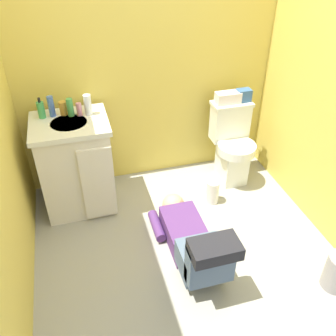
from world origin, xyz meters
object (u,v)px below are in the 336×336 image
faucet (66,108)px  person_plumber (192,241)px  vanity_cabinet (76,165)px  soap_dispenser (41,110)px  bottle_amber (63,108)px  bottle_clear (88,105)px  tissue_box (228,98)px  bottle_pink (79,109)px  bottle_blue (51,106)px  paper_towel_roll (213,192)px  bottle_green (70,107)px  toiletry_bag (244,95)px  toilet (232,144)px

faucet → person_plumber: size_ratio=0.09×
vanity_cabinet → soap_dispenser: bearing=146.9°
bottle_amber → bottle_clear: (0.19, -0.05, 0.03)m
tissue_box → bottle_pink: bottle_pink is taller
bottle_blue → paper_towel_roll: bottle_blue is taller
paper_towel_roll → bottle_green: bearing=160.2°
bottle_blue → bottle_green: (0.14, -0.03, -0.01)m
toiletry_bag → bottle_green: bearing=-179.4°
soap_dispenser → bottle_blue: 0.08m
toilet → bottle_blue: bearing=176.0°
vanity_cabinet → faucet: 0.47m
person_plumber → bottle_blue: bearing=130.4°
soap_dispenser → paper_towel_roll: soap_dispenser is taller
faucet → bottle_green: bearing=-57.4°
soap_dispenser → bottle_amber: bearing=3.2°
bottle_clear → paper_towel_roll: (0.96, -0.38, -0.79)m
soap_dispenser → faucet: bearing=6.0°
tissue_box → bottle_clear: 1.22m
tissue_box → soap_dispenser: size_ratio=1.33×
vanity_cabinet → faucet: size_ratio=8.20×
faucet → soap_dispenser: bearing=-174.0°
person_plumber → tissue_box: (0.64, 0.98, 0.62)m
faucet → paper_towel_roll: size_ratio=0.46×
toilet → bottle_green: size_ratio=5.24×
toiletry_bag → bottle_clear: (-1.36, -0.03, 0.10)m
vanity_cabinet → bottle_pink: size_ratio=7.88×
toilet → bottle_amber: (-1.45, 0.11, 0.51)m
bottle_pink → bottle_clear: bearing=1.0°
tissue_box → vanity_cabinet: bearing=-175.2°
bottle_pink → bottle_amber: bearing=157.5°
person_plumber → tissue_box: bearing=56.8°
tissue_box → toiletry_bag: toiletry_bag is taller
toiletry_bag → bottle_clear: size_ratio=0.76×
person_plumber → bottle_green: bearing=126.3°
faucet → toiletry_bag: bearing=-1.2°
tissue_box → bottle_amber: bearing=179.2°
person_plumber → bottle_pink: (-0.64, 0.95, 0.70)m
bottle_pink → bottle_blue: bearing=167.3°
soap_dispenser → bottle_clear: soap_dispenser is taller
soap_dispenser → bottle_clear: size_ratio=1.02×
bottle_clear → faucet: bearing=160.3°
tissue_box → bottle_pink: bearing=-178.7°
tissue_box → bottle_green: size_ratio=1.54×
toilet → bottle_green: bottle_green is taller
vanity_cabinet → toiletry_bag: toiletry_bag is taller
bottle_amber → bottle_clear: 0.20m
bottle_amber → tissue_box: bearing=-0.8°
vanity_cabinet → person_plumber: size_ratio=0.77×
toiletry_bag → soap_dispenser: 1.72m
toilet → tissue_box: (-0.05, 0.09, 0.43)m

